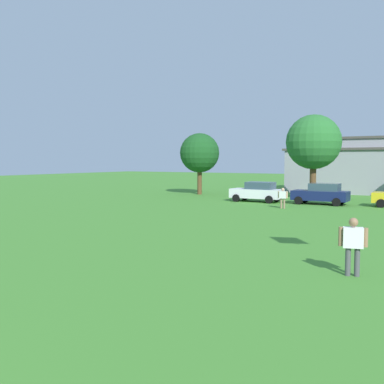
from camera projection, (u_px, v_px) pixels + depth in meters
The scene contains 9 objects.
ground_plane at pixel (312, 210), 30.95m from camera, with size 160.00×160.00×0.00m, color #42842D.
adult_bystander at pixel (353, 242), 13.22m from camera, with size 0.82×0.46×1.77m.
bystander_near_trees at pixel (283, 196), 31.89m from camera, with size 0.71×0.30×1.50m.
parked_car_white_0 at pixel (257, 192), 37.03m from camera, with size 4.30×2.02×1.68m.
parked_car_navy_1 at pixel (321, 194), 34.81m from camera, with size 4.30×2.02×1.68m.
tree_far_left at pixel (200, 153), 44.88m from camera, with size 4.02×4.02×6.26m.
tree_left at pixel (314, 142), 38.83m from camera, with size 4.83×4.83×7.53m.
house_left at pixel (365, 165), 47.77m from camera, with size 8.61×7.82×5.92m.
house_right at pixel (353, 170), 48.44m from camera, with size 13.20×9.35×4.76m.
Camera 1 is at (8.26, -0.83, 3.49)m, focal length 41.18 mm.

